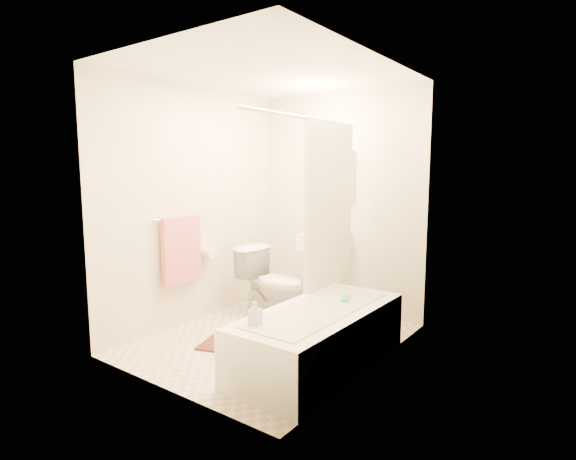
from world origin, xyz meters
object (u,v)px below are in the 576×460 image
Objects in this scene: soap_bottle at (255,313)px; bath_mat at (232,344)px; bathtub at (320,337)px; toilet at (273,284)px; sink at (325,270)px.

bath_mat is at bearing 145.33° from soap_bottle.
soap_bottle is (0.67, -0.46, 0.54)m from bath_mat.
bathtub is 0.68m from soap_bottle.
toilet is at bearing 100.71° from bath_mat.
sink is 1.41m from bathtub.
soap_bottle is (0.81, -1.24, 0.17)m from toilet.
soap_bottle reaches higher than bath_mat.
toilet is 1.49m from soap_bottle.
sink is at bearing 83.30° from bath_mat.
sink is 0.58× the size of bathtub.
bathtub is at bearing 72.77° from soap_bottle.
sink reaches higher than soap_bottle.
toilet is 1.40× the size of bath_mat.
toilet reaches higher than bathtub.
bathtub is (0.69, -1.20, -0.25)m from sink.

